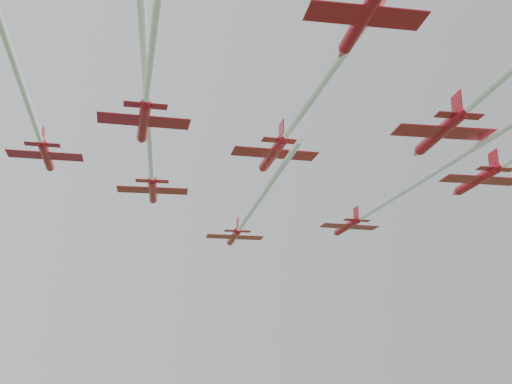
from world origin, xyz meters
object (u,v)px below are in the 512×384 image
jet_lead (245,221)px  jet_row3_mid (293,126)px  jet_row2_left (150,150)px  jet_row2_right (379,207)px  jet_row4_left (156,21)px  jet_row3_left (25,94)px  jet_row4_right (505,75)px

jet_lead → jet_row3_mid: size_ratio=1.11×
jet_row2_left → jet_row2_right: size_ratio=1.25×
jet_row4_left → jet_row3_mid: bearing=53.1°
jet_row2_left → jet_row4_left: bearing=-88.0°
jet_row2_left → jet_row4_left: jet_row2_left is taller
jet_row3_left → jet_row4_left: 20.67m
jet_lead → jet_row4_right: size_ratio=0.95×
jet_row3_mid → jet_lead: bearing=87.4°
jet_row3_left → jet_row4_left: bearing=-57.5°
jet_row2_left → jet_row4_left: 29.93m
jet_row3_left → jet_row2_right: bearing=25.2°
jet_row2_left → jet_row3_left: jet_row2_left is taller
jet_row4_left → jet_row4_right: size_ratio=1.24×
jet_row4_right → jet_row2_left: bearing=135.1°
jet_lead → jet_row3_left: 44.64m
jet_row3_left → jet_row4_right: (30.47, -27.89, -2.33)m
jet_lead → jet_row3_left: size_ratio=0.81×
jet_row3_left → jet_lead: bearing=53.1°
jet_row2_left → jet_row4_right: (15.18, -35.70, -2.35)m
jet_row2_right → jet_row4_left: bearing=-132.2°
jet_row3_left → jet_row4_right: bearing=-22.8°
jet_row2_left → jet_row4_right: size_ratio=1.17×
jet_lead → jet_row3_left: bearing=-126.3°
jet_row2_left → jet_row3_mid: bearing=-30.0°
jet_row2_left → jet_row3_mid: jet_row3_mid is taller
jet_row3_left → jet_row3_mid: size_ratio=1.37×
jet_row2_right → jet_row3_mid: jet_row3_mid is taller
jet_lead → jet_row3_mid: 32.59m
jet_row3_left → jet_row4_right: size_ratio=1.18×
jet_row2_right → jet_row3_mid: bearing=-136.3°
jet_lead → jet_row2_right: jet_lead is taller
jet_row3_left → jet_row4_left: jet_row3_left is taller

